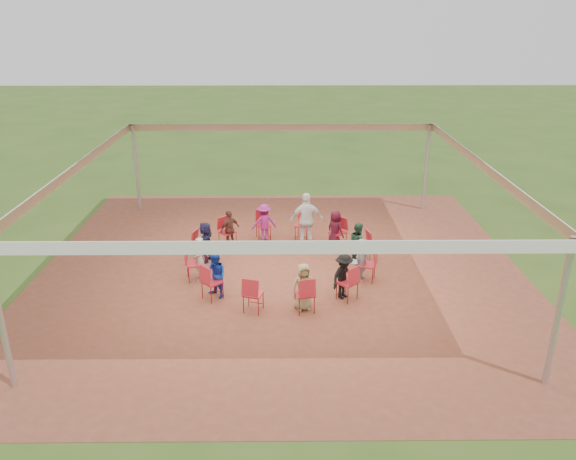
{
  "coord_description": "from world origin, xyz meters",
  "views": [
    {
      "loc": [
        0.06,
        -13.78,
        6.59
      ],
      "look_at": [
        0.18,
        0.3,
        1.05
      ],
      "focal_mm": 35.0,
      "sensor_mm": 36.0,
      "label": 1
    }
  ],
  "objects_px": {
    "chair_4": "(263,225)",
    "person_seated_2": "(335,230)",
    "chair_11": "(347,283)",
    "person_seated_4": "(230,229)",
    "chair_8": "(212,282)",
    "chair_1": "(362,247)",
    "chair_7": "(195,264)",
    "person_seated_8": "(303,287)",
    "standing_person": "(307,220)",
    "cable_coil": "(292,252)",
    "chair_9": "(253,294)",
    "chair_10": "(305,294)",
    "person_seated_0": "(363,260)",
    "chair_2": "(338,233)",
    "person_seated_6": "(199,259)",
    "person_seated_5": "(206,242)",
    "laptop": "(356,260)",
    "chair_0": "(367,265)",
    "person_seated_7": "(216,276)",
    "chair_3": "(302,225)",
    "person_seated_9": "(344,276)",
    "chair_5": "(227,232)",
    "person_seated_1": "(358,243)",
    "person_seated_3": "(264,222)",
    "chair_6": "(202,246)"
  },
  "relations": [
    {
      "from": "chair_5",
      "to": "person_seated_7",
      "type": "distance_m",
      "value": 3.19
    },
    {
      "from": "person_seated_8",
      "to": "standing_person",
      "type": "xyz_separation_m",
      "value": [
        0.22,
        3.78,
        0.25
      ]
    },
    {
      "from": "chair_11",
      "to": "person_seated_4",
      "type": "xyz_separation_m",
      "value": [
        -3.12,
        3.25,
        0.13
      ]
    },
    {
      "from": "chair_8",
      "to": "person_seated_4",
      "type": "height_order",
      "value": "person_seated_4"
    },
    {
      "from": "chair_4",
      "to": "chair_10",
      "type": "xyz_separation_m",
      "value": [
        1.1,
        -4.49,
        0.0
      ]
    },
    {
      "from": "chair_5",
      "to": "laptop",
      "type": "bearing_deg",
      "value": 103.99
    },
    {
      "from": "person_seated_4",
      "to": "person_seated_9",
      "type": "relative_size",
      "value": 1.0
    },
    {
      "from": "person_seated_6",
      "to": "standing_person",
      "type": "bearing_deg",
      "value": 113.31
    },
    {
      "from": "chair_6",
      "to": "chair_9",
      "type": "xyz_separation_m",
      "value": [
        1.58,
        -2.86,
        0.0
      ]
    },
    {
      "from": "person_seated_5",
      "to": "laptop",
      "type": "xyz_separation_m",
      "value": [
        4.05,
        -1.18,
        -0.03
      ]
    },
    {
      "from": "person_seated_7",
      "to": "person_seated_0",
      "type": "bearing_deg",
      "value": 60.0
    },
    {
      "from": "chair_0",
      "to": "chair_1",
      "type": "distance_m",
      "value": 1.2
    },
    {
      "from": "chair_7",
      "to": "person_seated_6",
      "type": "bearing_deg",
      "value": 90.0
    },
    {
      "from": "chair_11",
      "to": "person_seated_1",
      "type": "height_order",
      "value": "person_seated_1"
    },
    {
      "from": "chair_1",
      "to": "chair_2",
      "type": "distance_m",
      "value": 1.2
    },
    {
      "from": "person_seated_8",
      "to": "person_seated_9",
      "type": "height_order",
      "value": "same"
    },
    {
      "from": "person_seated_8",
      "to": "cable_coil",
      "type": "distance_m",
      "value": 3.35
    },
    {
      "from": "person_seated_4",
      "to": "person_seated_9",
      "type": "bearing_deg",
      "value": 90.0
    },
    {
      "from": "chair_0",
      "to": "person_seated_4",
      "type": "bearing_deg",
      "value": 75.41
    },
    {
      "from": "chair_2",
      "to": "person_seated_0",
      "type": "xyz_separation_m",
      "value": [
        0.44,
        -2.21,
        0.13
      ]
    },
    {
      "from": "person_seated_2",
      "to": "person_seated_9",
      "type": "bearing_deg",
      "value": 135.0
    },
    {
      "from": "chair_10",
      "to": "person_seated_7",
      "type": "relative_size",
      "value": 0.78
    },
    {
      "from": "chair_5",
      "to": "person_seated_1",
      "type": "xyz_separation_m",
      "value": [
        3.73,
        -1.15,
        0.13
      ]
    },
    {
      "from": "chair_9",
      "to": "person_seated_6",
      "type": "distance_m",
      "value": 2.26
    },
    {
      "from": "chair_7",
      "to": "person_seated_5",
      "type": "distance_m",
      "value": 1.18
    },
    {
      "from": "chair_3",
      "to": "person_seated_4",
      "type": "bearing_deg",
      "value": 32.64
    },
    {
      "from": "chair_4",
      "to": "chair_11",
      "type": "distance_m",
      "value": 4.47
    },
    {
      "from": "chair_1",
      "to": "person_seated_7",
      "type": "distance_m",
      "value": 4.35
    },
    {
      "from": "chair_6",
      "to": "person_seated_7",
      "type": "height_order",
      "value": "person_seated_7"
    },
    {
      "from": "chair_9",
      "to": "chair_10",
      "type": "height_order",
      "value": "same"
    },
    {
      "from": "chair_4",
      "to": "person_seated_8",
      "type": "xyz_separation_m",
      "value": [
        1.07,
        -4.37,
        0.13
      ]
    },
    {
      "from": "chair_1",
      "to": "person_seated_6",
      "type": "distance_m",
      "value": 4.5
    },
    {
      "from": "chair_1",
      "to": "chair_10",
      "type": "relative_size",
      "value": 1.0
    },
    {
      "from": "chair_3",
      "to": "person_seated_9",
      "type": "xyz_separation_m",
      "value": [
        0.87,
        -3.8,
        0.13
      ]
    },
    {
      "from": "person_seated_1",
      "to": "chair_5",
      "type": "bearing_deg",
      "value": 59.12
    },
    {
      "from": "chair_4",
      "to": "person_seated_2",
      "type": "relative_size",
      "value": 0.78
    },
    {
      "from": "chair_7",
      "to": "person_seated_4",
      "type": "distance_m",
      "value": 2.26
    },
    {
      "from": "chair_8",
      "to": "chair_1",
      "type": "bearing_deg",
      "value": 75.0
    },
    {
      "from": "chair_10",
      "to": "person_seated_9",
      "type": "bearing_deg",
      "value": 20.68
    },
    {
      "from": "person_seated_7",
      "to": "cable_coil",
      "type": "bearing_deg",
      "value": 101.11
    },
    {
      "from": "chair_2",
      "to": "person_seated_8",
      "type": "distance_m",
      "value": 3.9
    },
    {
      "from": "person_seated_7",
      "to": "laptop",
      "type": "relative_size",
      "value": 3.32
    },
    {
      "from": "chair_8",
      "to": "person_seated_1",
      "type": "relative_size",
      "value": 0.78
    },
    {
      "from": "chair_5",
      "to": "person_seated_5",
      "type": "distance_m",
      "value": 1.18
    },
    {
      "from": "person_seated_3",
      "to": "laptop",
      "type": "height_order",
      "value": "person_seated_3"
    },
    {
      "from": "chair_9",
      "to": "chair_10",
      "type": "bearing_deg",
      "value": 15.0
    },
    {
      "from": "chair_4",
      "to": "chair_11",
      "type": "bearing_deg",
      "value": 105.0
    },
    {
      "from": "chair_10",
      "to": "chair_9",
      "type": "bearing_deg",
      "value": 165.0
    },
    {
      "from": "chair_1",
      "to": "chair_7",
      "type": "xyz_separation_m",
      "value": [
        -4.49,
        -1.1,
        0.0
      ]
    },
    {
      "from": "chair_7",
      "to": "person_seated_0",
      "type": "bearing_deg",
      "value": 75.41
    }
  ]
}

